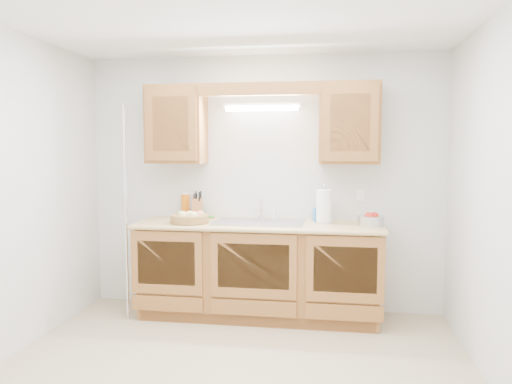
% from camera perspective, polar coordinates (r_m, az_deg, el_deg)
% --- Properties ---
extents(room, '(3.52, 3.50, 2.50)m').
position_cam_1_polar(room, '(3.47, -2.66, -0.78)').
color(room, tan).
rests_on(room, ground).
extents(base_cabinets, '(2.20, 0.60, 0.86)m').
position_cam_1_polar(base_cabinets, '(4.78, 0.29, -8.99)').
color(base_cabinets, '#A2662F').
rests_on(base_cabinets, ground).
extents(countertop, '(2.30, 0.63, 0.04)m').
position_cam_1_polar(countertop, '(4.68, 0.26, -3.80)').
color(countertop, tan).
rests_on(countertop, base_cabinets).
extents(upper_cabinet_left, '(0.55, 0.33, 0.75)m').
position_cam_1_polar(upper_cabinet_left, '(4.96, -9.07, 7.59)').
color(upper_cabinet_left, '#A2662F').
rests_on(upper_cabinet_left, room).
extents(upper_cabinet_right, '(0.55, 0.33, 0.75)m').
position_cam_1_polar(upper_cabinet_right, '(4.73, 10.63, 7.69)').
color(upper_cabinet_right, '#A2662F').
rests_on(upper_cabinet_right, room).
extents(valance, '(2.20, 0.05, 0.12)m').
position_cam_1_polar(valance, '(4.66, 0.28, 11.71)').
color(valance, '#A2662F').
rests_on(valance, room).
extents(fluorescent_fixture, '(0.76, 0.08, 0.08)m').
position_cam_1_polar(fluorescent_fixture, '(4.87, 0.68, 9.73)').
color(fluorescent_fixture, white).
rests_on(fluorescent_fixture, room).
extents(sink, '(0.84, 0.46, 0.36)m').
position_cam_1_polar(sink, '(4.71, 0.30, -4.39)').
color(sink, '#9E9EA3').
rests_on(sink, countertop).
extents(wire_shelf_pole, '(0.03, 0.03, 2.00)m').
position_cam_1_polar(wire_shelf_pole, '(4.76, -14.66, -2.37)').
color(wire_shelf_pole, silver).
rests_on(wire_shelf_pole, ground).
extents(outlet_plate, '(0.08, 0.01, 0.12)m').
position_cam_1_polar(outlet_plate, '(4.91, 11.85, -0.32)').
color(outlet_plate, white).
rests_on(outlet_plate, room).
extents(fruit_basket, '(0.46, 0.46, 0.11)m').
position_cam_1_polar(fruit_basket, '(4.72, -7.58, -2.91)').
color(fruit_basket, olive).
rests_on(fruit_basket, countertop).
extents(knife_block, '(0.13, 0.18, 0.29)m').
position_cam_1_polar(knife_block, '(4.96, -6.73, -1.90)').
color(knife_block, '#A2662F').
rests_on(knife_block, countertop).
extents(orange_canister, '(0.11, 0.11, 0.25)m').
position_cam_1_polar(orange_canister, '(5.08, -8.08, -1.50)').
color(orange_canister, orange).
rests_on(orange_canister, countertop).
extents(soap_bottle, '(0.10, 0.10, 0.17)m').
position_cam_1_polar(soap_bottle, '(4.83, 7.00, -2.29)').
color(soap_bottle, '#2A80D5').
rests_on(soap_bottle, countertop).
extents(sponge, '(0.11, 0.09, 0.02)m').
position_cam_1_polar(sponge, '(5.03, -5.40, -2.88)').
color(sponge, '#CC333F').
rests_on(sponge, countertop).
extents(paper_towel, '(0.18, 0.18, 0.37)m').
position_cam_1_polar(paper_towel, '(4.70, 7.81, -1.66)').
color(paper_towel, silver).
rests_on(paper_towel, countertop).
extents(apple_bowl, '(0.28, 0.28, 0.12)m').
position_cam_1_polar(apple_bowl, '(4.63, 13.01, -3.12)').
color(apple_bowl, silver).
rests_on(apple_bowl, countertop).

